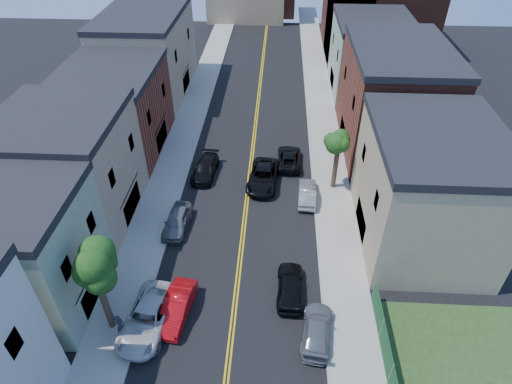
# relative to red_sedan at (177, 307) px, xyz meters

# --- Properties ---
(sidewalk_left) EXTENTS (3.20, 100.00, 0.15)m
(sidewalk_left) POSITION_rel_red_sedan_xyz_m (-4.10, 24.84, -0.69)
(sidewalk_left) COLOR gray
(sidewalk_left) RESTS_ON ground
(sidewalk_right) EXTENTS (3.20, 100.00, 0.15)m
(sidewalk_right) POSITION_rel_red_sedan_xyz_m (11.70, 24.84, -0.69)
(sidewalk_right) COLOR gray
(sidewalk_right) RESTS_ON ground
(curb_left) EXTENTS (0.30, 100.00, 0.15)m
(curb_left) POSITION_rel_red_sedan_xyz_m (-2.35, 24.84, -0.69)
(curb_left) COLOR gray
(curb_left) RESTS_ON ground
(curb_right) EXTENTS (0.30, 100.00, 0.15)m
(curb_right) POSITION_rel_red_sedan_xyz_m (9.95, 24.84, -0.69)
(curb_right) COLOR gray
(curb_right) RESTS_ON ground
(bldg_left_palegrn) EXTENTS (9.00, 8.00, 8.50)m
(bldg_left_palegrn) POSITION_rel_red_sedan_xyz_m (-10.20, 0.84, 3.48)
(bldg_left_palegrn) COLOR gray
(bldg_left_palegrn) RESTS_ON ground
(bldg_left_tan_near) EXTENTS (9.00, 10.00, 9.00)m
(bldg_left_tan_near) POSITION_rel_red_sedan_xyz_m (-10.20, 9.84, 3.73)
(bldg_left_tan_near) COLOR #998466
(bldg_left_tan_near) RESTS_ON ground
(bldg_left_brick) EXTENTS (9.00, 12.00, 8.00)m
(bldg_left_brick) POSITION_rel_red_sedan_xyz_m (-10.20, 20.84, 3.23)
(bldg_left_brick) COLOR brown
(bldg_left_brick) RESTS_ON ground
(bldg_left_tan_far) EXTENTS (9.00, 16.00, 9.50)m
(bldg_left_tan_far) POSITION_rel_red_sedan_xyz_m (-10.20, 34.84, 3.98)
(bldg_left_tan_far) COLOR #998466
(bldg_left_tan_far) RESTS_ON ground
(bldg_right_tan) EXTENTS (9.00, 12.00, 9.00)m
(bldg_right_tan) POSITION_rel_red_sedan_xyz_m (17.80, 8.84, 3.73)
(bldg_right_tan) COLOR #998466
(bldg_right_tan) RESTS_ON ground
(bldg_right_brick) EXTENTS (9.00, 14.00, 10.00)m
(bldg_right_brick) POSITION_rel_red_sedan_xyz_m (17.80, 22.84, 4.23)
(bldg_right_brick) COLOR brown
(bldg_right_brick) RESTS_ON ground
(bldg_right_palegrn) EXTENTS (9.00, 12.00, 8.50)m
(bldg_right_palegrn) POSITION_rel_red_sedan_xyz_m (17.80, 36.84, 3.48)
(bldg_right_palegrn) COLOR gray
(bldg_right_palegrn) RESTS_ON ground
(church) EXTENTS (16.20, 14.20, 22.60)m
(church) POSITION_rel_red_sedan_xyz_m (20.13, 51.91, 6.48)
(church) COLOR #4C2319
(church) RESTS_ON ground
(tree_left_mid) EXTENTS (5.20, 5.20, 9.29)m
(tree_left_mid) POSITION_rel_red_sedan_xyz_m (-4.08, -1.15, 5.82)
(tree_left_mid) COLOR #3E2A1F
(tree_left_mid) RESTS_ON sidewalk_left
(tree_right_far) EXTENTS (4.40, 4.40, 8.03)m
(tree_right_far) POSITION_rel_red_sedan_xyz_m (11.72, 14.85, 4.99)
(tree_right_far) COLOR #3E2A1F
(tree_right_far) RESTS_ON sidewalk_right
(red_sedan) EXTENTS (2.20, 4.83, 1.53)m
(red_sedan) POSITION_rel_red_sedan_xyz_m (0.00, 0.00, 0.00)
(red_sedan) COLOR red
(red_sedan) RESTS_ON ground
(white_pickup) EXTENTS (3.46, 6.18, 1.63)m
(white_pickup) POSITION_rel_red_sedan_xyz_m (-1.70, -0.96, 0.05)
(white_pickup) COLOR silver
(white_pickup) RESTS_ON ground
(grey_car_left) EXTENTS (2.11, 4.63, 1.54)m
(grey_car_left) POSITION_rel_red_sedan_xyz_m (-1.70, 8.56, 0.00)
(grey_car_left) COLOR slate
(grey_car_left) RESTS_ON ground
(black_car_left) EXTENTS (2.50, 5.15, 1.45)m
(black_car_left) POSITION_rel_red_sedan_xyz_m (-0.48, 16.20, -0.04)
(black_car_left) COLOR black
(black_car_left) RESTS_ON ground
(grey_car_right) EXTENTS (2.47, 4.78, 1.33)m
(grey_car_right) POSITION_rel_red_sedan_xyz_m (9.30, -1.13, -0.10)
(grey_car_right) COLOR slate
(grey_car_right) RESTS_ON ground
(black_car_right) EXTENTS (1.95, 4.60, 1.55)m
(black_car_right) POSITION_rel_red_sedan_xyz_m (7.60, 2.24, 0.01)
(black_car_right) COLOR black
(black_car_right) RESTS_ON ground
(silver_car_right) EXTENTS (1.73, 4.39, 1.42)m
(silver_car_right) POSITION_rel_red_sedan_xyz_m (9.20, 12.93, -0.06)
(silver_car_right) COLOR #A1A2A8
(silver_car_right) RESTS_ON ground
(dark_car_right_far) EXTENTS (2.36, 4.95, 1.37)m
(dark_car_right_far) POSITION_rel_red_sedan_xyz_m (7.60, 18.55, -0.08)
(dark_car_right_far) COLOR black
(dark_car_right_far) RESTS_ON ground
(black_suv_lane) EXTENTS (3.23, 6.03, 1.61)m
(black_suv_lane) POSITION_rel_red_sedan_xyz_m (5.17, 15.10, 0.04)
(black_suv_lane) COLOR black
(black_suv_lane) RESTS_ON ground
(pedestrian_left) EXTENTS (0.56, 0.76, 1.92)m
(pedestrian_left) POSITION_rel_red_sedan_xyz_m (-3.18, -1.85, 0.34)
(pedestrian_left) COLOR #24242B
(pedestrian_left) RESTS_ON sidewalk_left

